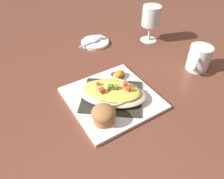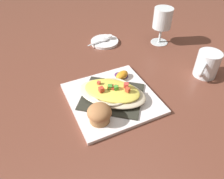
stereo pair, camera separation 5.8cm
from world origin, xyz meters
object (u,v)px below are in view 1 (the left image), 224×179
(creamer_cup_0, at_px, (99,38))
(square_plate, at_px, (112,98))
(orange_garnish, at_px, (118,75))
(creamer_saucer, at_px, (95,42))
(stemmed_glass, at_px, (151,18))
(spoon, at_px, (94,41))
(gratin_dish, at_px, (112,92))
(muffin, at_px, (104,115))
(coffee_mug, at_px, (199,60))

(creamer_cup_0, bearing_deg, square_plate, 158.22)
(orange_garnish, relative_size, creamer_cup_0, 2.74)
(orange_garnish, relative_size, creamer_saucer, 0.56)
(stemmed_glass, bearing_deg, spoon, 68.37)
(square_plate, xyz_separation_m, orange_garnish, (0.07, -0.07, 0.02))
(gratin_dish, distance_m, orange_garnish, 0.10)
(muffin, relative_size, coffee_mug, 0.65)
(spoon, relative_size, creamer_cup_0, 4.29)
(square_plate, bearing_deg, muffin, 136.80)
(muffin, height_order, spoon, muffin)
(square_plate, height_order, spoon, spoon)
(stemmed_glass, bearing_deg, coffee_mug, -176.06)
(square_plate, relative_size, stemmed_glass, 1.71)
(creamer_saucer, bearing_deg, stemmed_glass, -112.35)
(spoon, bearing_deg, coffee_mug, -145.40)
(muffin, bearing_deg, creamer_saucer, -23.71)
(coffee_mug, xyz_separation_m, stemmed_glass, (0.26, 0.02, 0.06))
(square_plate, relative_size, gratin_dish, 1.07)
(gratin_dish, xyz_separation_m, coffee_mug, (-0.01, -0.35, 0.01))
(stemmed_glass, bearing_deg, gratin_dish, 126.79)
(orange_garnish, bearing_deg, coffee_mug, -107.85)
(square_plate, relative_size, spoon, 2.48)
(muffin, relative_size, creamer_saucer, 0.57)
(creamer_saucer, bearing_deg, creamer_cup_0, -75.18)
(stemmed_glass, bearing_deg, creamer_cup_0, 63.37)
(orange_garnish, distance_m, stemmed_glass, 0.32)
(orange_garnish, bearing_deg, square_plate, 137.41)
(orange_garnish, xyz_separation_m, creamer_cup_0, (0.27, -0.07, -0.00))
(creamer_cup_0, bearing_deg, spoon, 104.82)
(orange_garnish, distance_m, creamer_cup_0, 0.28)
(gratin_dish, bearing_deg, spoon, -17.63)
(muffin, distance_m, orange_garnish, 0.20)
(gratin_dish, relative_size, coffee_mug, 2.32)
(square_plate, xyz_separation_m, spoon, (0.33, -0.11, 0.01))
(orange_garnish, height_order, coffee_mug, coffee_mug)
(square_plate, bearing_deg, stemmed_glass, -53.22)
(orange_garnish, distance_m, coffee_mug, 0.29)
(creamer_saucer, bearing_deg, gratin_dish, 161.69)
(stemmed_glass, bearing_deg, muffin, 128.73)
(spoon, bearing_deg, stemmed_glass, -111.63)
(square_plate, relative_size, coffee_mug, 2.49)
(gratin_dish, bearing_deg, square_plate, 35.58)
(coffee_mug, bearing_deg, muffin, 97.97)
(stemmed_glass, distance_m, spoon, 0.25)
(creamer_saucer, xyz_separation_m, creamer_cup_0, (0.01, -0.03, 0.01))
(creamer_saucer, bearing_deg, muffin, 156.29)
(stemmed_glass, bearing_deg, creamer_saucer, 67.65)
(gratin_dish, distance_m, spoon, 0.35)
(muffin, xyz_separation_m, coffee_mug, (0.06, -0.41, 0.00))
(gratin_dish, distance_m, stemmed_glass, 0.42)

